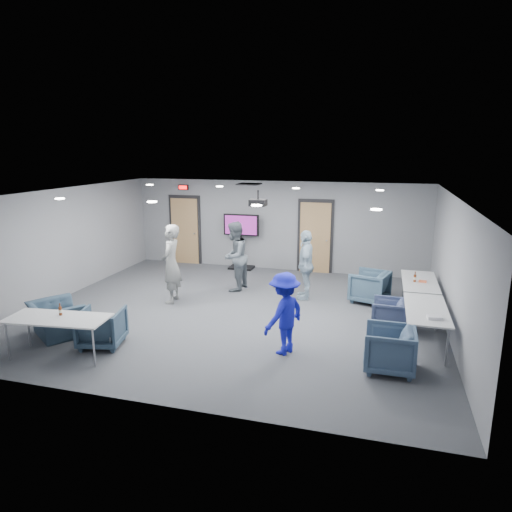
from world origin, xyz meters
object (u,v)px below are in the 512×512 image
(chair_right_c, at_px, (389,349))
(table_right_b, at_px, (426,311))
(chair_front_b, at_px, (56,319))
(chair_right_a, at_px, (369,287))
(bottle_right, at_px, (415,278))
(person_d, at_px, (284,313))
(person_c, at_px, (306,265))
(person_a, at_px, (171,264))
(table_right_a, at_px, (420,283))
(person_b, at_px, (234,256))
(chair_front_a, at_px, (102,327))
(bottle_front, at_px, (60,311))
(tv_stand, at_px, (241,238))
(projector, at_px, (258,202))
(table_front_left, at_px, (58,320))
(chair_right_b, at_px, (389,314))

(chair_right_c, distance_m, table_right_b, 1.42)
(chair_front_b, bearing_deg, chair_right_a, -112.23)
(bottle_right, bearing_deg, person_d, -129.98)
(person_c, height_order, bottle_right, person_c)
(person_a, bearing_deg, table_right_a, 91.41)
(person_b, distance_m, chair_front_a, 4.24)
(chair_front_a, bearing_deg, chair_front_b, -22.37)
(table_right_a, bearing_deg, person_b, 84.61)
(bottle_front, height_order, tv_stand, tv_stand)
(person_a, bearing_deg, person_d, 50.00)
(bottle_front, bearing_deg, chair_right_a, 40.24)
(chair_right_c, height_order, bottle_front, bottle_front)
(person_a, bearing_deg, bottle_right, 90.44)
(person_c, bearing_deg, table_right_b, 44.71)
(chair_front_a, height_order, table_right_a, table_right_a)
(table_right_b, height_order, projector, projector)
(tv_stand, bearing_deg, chair_front_b, -108.43)
(chair_right_a, xyz_separation_m, table_front_left, (-5.22, -4.55, 0.30))
(table_right_a, height_order, table_front_left, same)
(projector, bearing_deg, table_front_left, -123.79)
(chair_right_b, distance_m, tv_stand, 5.85)
(person_c, relative_size, chair_front_a, 2.18)
(person_b, relative_size, bottle_right, 7.67)
(person_d, distance_m, bottle_front, 4.01)
(chair_right_a, height_order, projector, projector)
(chair_front_b, relative_size, projector, 2.65)
(tv_stand, bearing_deg, person_d, -65.22)
(chair_front_a, bearing_deg, bottle_front, 31.71)
(person_c, bearing_deg, table_right_a, 78.40)
(table_right_a, bearing_deg, table_right_b, -180.00)
(projector, bearing_deg, chair_front_b, -136.64)
(table_right_b, relative_size, projector, 4.69)
(bottle_front, bearing_deg, table_right_a, 32.56)
(person_d, bearing_deg, table_right_a, 166.20)
(chair_front_b, xyz_separation_m, table_front_left, (0.70, -0.79, 0.35))
(table_right_a, bearing_deg, chair_right_b, 152.18)
(person_b, height_order, person_c, person_b)
(person_c, relative_size, bottle_right, 7.26)
(person_a, distance_m, person_b, 1.76)
(table_right_a, distance_m, table_right_b, 1.90)
(tv_stand, bearing_deg, bottle_front, -101.12)
(chair_right_c, height_order, tv_stand, tv_stand)
(person_d, xyz_separation_m, bottle_right, (2.37, 2.83, 0.06))
(table_right_a, xyz_separation_m, projector, (-3.74, -0.19, 1.72))
(chair_right_b, xyz_separation_m, projector, (-3.09, 1.04, 2.09))
(chair_right_a, relative_size, chair_right_b, 1.23)
(bottle_front, bearing_deg, person_c, 49.32)
(person_a, distance_m, bottle_front, 3.22)
(person_c, xyz_separation_m, table_right_a, (2.65, -0.25, -0.18))
(chair_front_a, height_order, bottle_front, bottle_front)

